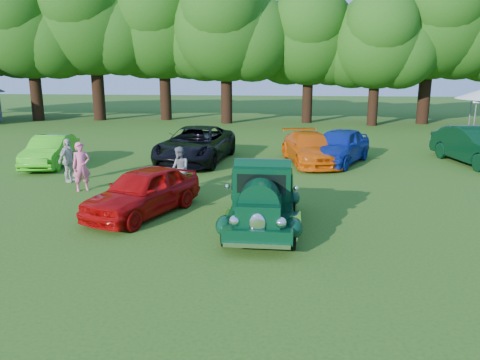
# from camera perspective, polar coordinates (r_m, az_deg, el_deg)

# --- Properties ---
(ground) EXTENTS (120.00, 120.00, 0.00)m
(ground) POSITION_cam_1_polar(r_m,az_deg,el_deg) (12.29, -5.34, -5.76)
(ground) COLOR #295113
(ground) RESTS_ON ground
(hero_pickup) EXTENTS (2.01, 4.31, 1.68)m
(hero_pickup) POSITION_cam_1_polar(r_m,az_deg,el_deg) (12.07, 2.80, -2.44)
(hero_pickup) COLOR black
(hero_pickup) RESTS_ON ground
(red_convertible) EXTENTS (2.94, 4.25, 1.34)m
(red_convertible) POSITION_cam_1_polar(r_m,az_deg,el_deg) (13.42, -11.73, -1.34)
(red_convertible) COLOR #9F0607
(red_convertible) RESTS_ON ground
(back_car_lime) EXTENTS (1.93, 4.05, 1.28)m
(back_car_lime) POSITION_cam_1_polar(r_m,az_deg,el_deg) (21.23, -22.09, 3.28)
(back_car_lime) COLOR green
(back_car_lime) RESTS_ON ground
(back_car_black) EXTENTS (3.08, 5.78, 1.54)m
(back_car_black) POSITION_cam_1_polar(r_m,az_deg,el_deg) (20.65, -5.42, 4.33)
(back_car_black) COLOR black
(back_car_black) RESTS_ON ground
(back_car_orange) EXTENTS (2.79, 4.85, 1.32)m
(back_car_orange) POSITION_cam_1_polar(r_m,az_deg,el_deg) (20.48, 8.53, 3.85)
(back_car_orange) COLOR #DD5607
(back_car_orange) RESTS_ON ground
(back_car_blue) EXTENTS (3.46, 4.78, 1.51)m
(back_car_blue) POSITION_cam_1_polar(r_m,az_deg,el_deg) (20.72, 11.92, 4.08)
(back_car_blue) COLOR navy
(back_car_blue) RESTS_ON ground
(back_car_green) EXTENTS (2.72, 5.12, 1.60)m
(back_car_green) POSITION_cam_1_polar(r_m,az_deg,el_deg) (22.41, 26.93, 3.72)
(back_car_green) COLOR black
(back_car_green) RESTS_ON ground
(spectator_pink) EXTENTS (0.72, 0.67, 1.65)m
(spectator_pink) POSITION_cam_1_polar(r_m,az_deg,el_deg) (16.53, -18.77, 1.55)
(spectator_pink) COLOR #EC618D
(spectator_pink) RESTS_ON ground
(spectator_grey) EXTENTS (0.88, 0.92, 1.50)m
(spectator_grey) POSITION_cam_1_polar(r_m,az_deg,el_deg) (15.79, -7.37, 1.34)
(spectator_grey) COLOR slate
(spectator_grey) RESTS_ON ground
(spectator_white) EXTENTS (0.57, 0.99, 1.58)m
(spectator_white) POSITION_cam_1_polar(r_m,az_deg,el_deg) (18.00, -20.24, 2.26)
(spectator_white) COLOR beige
(spectator_white) RESTS_ON ground
(tree_line) EXTENTS (62.93, 10.18, 12.11)m
(tree_line) POSITION_cam_1_polar(r_m,az_deg,el_deg) (36.01, -1.97, 18.13)
(tree_line) COLOR black
(tree_line) RESTS_ON ground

